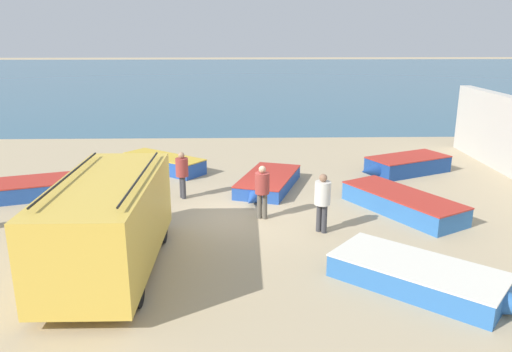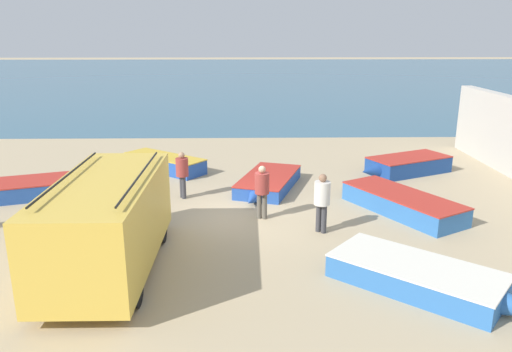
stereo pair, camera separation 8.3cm
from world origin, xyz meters
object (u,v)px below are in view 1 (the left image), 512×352
at_px(fishing_rowboat_2, 268,182).
at_px(fisherman_0, 262,187).
at_px(fishing_rowboat_4, 41,187).
at_px(parked_van, 109,221).
at_px(fisherman_3, 322,198).
at_px(fishing_rowboat_1, 405,165).
at_px(fishing_rowboat_5, 422,277).
at_px(fishing_rowboat_0, 398,201).
at_px(fisherman_2, 182,171).
at_px(fishing_rowboat_3, 161,163).

distance_m(fishing_rowboat_2, fisherman_0, 3.16).
distance_m(fishing_rowboat_2, fishing_rowboat_4, 8.09).
xyz_separation_m(parked_van, fisherman_3, (5.45, 2.25, -0.21)).
bearing_deg(fishing_rowboat_4, fishing_rowboat_1, -8.21).
height_order(fishing_rowboat_5, fisherman_0, fisherman_0).
relative_size(fishing_rowboat_0, fisherman_0, 2.86).
xyz_separation_m(fishing_rowboat_0, fishing_rowboat_4, (-12.17, 1.89, -0.02)).
height_order(fishing_rowboat_0, fishing_rowboat_1, fishing_rowboat_1).
distance_m(fisherman_0, fisherman_2, 3.37).
bearing_deg(fishing_rowboat_5, fisherman_3, 157.98).
height_order(fishing_rowboat_5, fisherman_2, fisherman_2).
xyz_separation_m(fishing_rowboat_0, fishing_rowboat_3, (-8.45, 5.19, 0.00)).
relative_size(fishing_rowboat_1, fisherman_0, 2.43).
height_order(parked_van, fishing_rowboat_3, parked_van).
height_order(fishing_rowboat_2, fishing_rowboat_5, fishing_rowboat_5).
distance_m(fishing_rowboat_5, fisherman_0, 5.69).
xyz_separation_m(fishing_rowboat_0, fishing_rowboat_5, (-0.99, -5.06, -0.03)).
bearing_deg(fishing_rowboat_0, fisherman_0, 67.64).
xyz_separation_m(fishing_rowboat_2, fishing_rowboat_3, (-4.34, 2.73, 0.07)).
xyz_separation_m(parked_van, fishing_rowboat_1, (9.84, 8.44, -0.92)).
height_order(fishing_rowboat_0, fishing_rowboat_3, fishing_rowboat_3).
bearing_deg(fisherman_3, fishing_rowboat_0, 162.30).
bearing_deg(fishing_rowboat_2, fisherman_0, 11.99).
bearing_deg(fishing_rowboat_3, fisherman_3, 166.62).
relative_size(fishing_rowboat_1, fisherman_2, 2.50).
height_order(fishing_rowboat_4, fishing_rowboat_5, fishing_rowboat_4).
bearing_deg(fishing_rowboat_4, parked_van, -74.70).
xyz_separation_m(fishing_rowboat_1, fisherman_2, (-8.75, -3.01, 0.65)).
bearing_deg(fishing_rowboat_1, fishing_rowboat_4, -14.62).
bearing_deg(fishing_rowboat_5, fisherman_0, 167.66).
height_order(fisherman_2, fisherman_3, fisherman_3).
xyz_separation_m(fishing_rowboat_1, fishing_rowboat_4, (-13.81, -2.58, -0.05)).
height_order(parked_van, fisherman_3, parked_van).
relative_size(fishing_rowboat_2, fishing_rowboat_5, 1.06).
height_order(fishing_rowboat_3, fishing_rowboat_4, fishing_rowboat_3).
height_order(parked_van, fishing_rowboat_5, parked_van).
xyz_separation_m(parked_van, fisherman_0, (3.78, 3.39, -0.25)).
bearing_deg(fisherman_3, fishing_rowboat_3, -100.22).
xyz_separation_m(fisherman_0, fisherman_2, (-2.69, 2.04, -0.03)).
height_order(fishing_rowboat_0, fishing_rowboat_4, fishing_rowboat_0).
distance_m(fishing_rowboat_4, fisherman_0, 8.16).
height_order(fishing_rowboat_0, fisherman_2, fisherman_2).
bearing_deg(fisherman_0, fishing_rowboat_4, -88.62).
relative_size(parked_van, fishing_rowboat_2, 1.24).
distance_m(fishing_rowboat_2, fisherman_2, 3.26).
bearing_deg(fishing_rowboat_3, fisherman_2, 146.80).
distance_m(fishing_rowboat_0, fishing_rowboat_5, 5.16).
height_order(fishing_rowboat_2, fisherman_0, fisherman_0).
bearing_deg(fishing_rowboat_1, fishing_rowboat_3, -29.31).
distance_m(fishing_rowboat_5, fisherman_3, 3.86).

